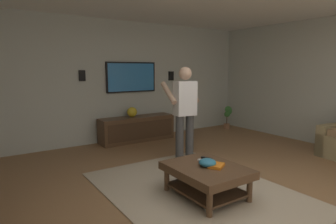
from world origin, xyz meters
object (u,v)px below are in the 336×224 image
at_px(book, 216,166).
at_px(wall_speaker_left, 171,76).
at_px(remote_white, 202,161).
at_px(person_standing, 184,109).
at_px(coffee_table, 206,174).
at_px(potted_plant_short, 228,113).
at_px(media_console, 137,129).
at_px(bowl, 207,163).
at_px(remote_grey, 217,166).
at_px(tv, 131,77).
at_px(wall_speaker_right, 82,76).
at_px(remote_black, 206,158).
at_px(vase_round, 132,112).

xyz_separation_m(book, wall_speaker_left, (3.39, -1.63, 1.01)).
bearing_deg(remote_white, person_standing, -21.38).
distance_m(coffee_table, potted_plant_short, 4.37).
xyz_separation_m(potted_plant_short, book, (-2.97, 3.20, 0.00)).
xyz_separation_m(media_console, book, (-3.13, 0.53, 0.14)).
height_order(coffee_table, media_console, media_console).
xyz_separation_m(bowl, remote_white, (0.17, -0.06, -0.04)).
relative_size(media_console, person_standing, 1.04).
relative_size(book, wall_speaker_left, 1.00).
relative_size(remote_grey, wall_speaker_left, 0.68).
height_order(media_console, remote_grey, media_console).
bearing_deg(bowl, media_console, -11.34).
height_order(tv, book, tv).
bearing_deg(remote_grey, wall_speaker_right, 96.18).
relative_size(media_console, wall_speaker_left, 7.73).
distance_m(bowl, wall_speaker_left, 3.85).
bearing_deg(bowl, person_standing, -25.23).
height_order(bowl, wall_speaker_left, wall_speaker_left).
bearing_deg(remote_grey, potted_plant_short, 39.51).
relative_size(remote_white, remote_grey, 1.00).
relative_size(remote_black, remote_grey, 1.00).
bearing_deg(tv, vase_round, -26.29).
bearing_deg(wall_speaker_left, book, 154.36).
relative_size(coffee_table, remote_grey, 6.67).
bearing_deg(book, vase_round, -128.00).
relative_size(person_standing, vase_round, 7.45).
bearing_deg(vase_round, person_standing, -176.36).
relative_size(bowl, book, 0.99).
distance_m(media_console, book, 3.18).
height_order(tv, remote_black, tv).
distance_m(tv, person_standing, 2.05).
height_order(book, vase_round, vase_round).
relative_size(media_console, remote_grey, 11.33).
bearing_deg(vase_round, bowl, 170.71).
relative_size(remote_black, wall_speaker_right, 0.68).
bearing_deg(remote_black, book, -30.73).
bearing_deg(wall_speaker_right, vase_round, -103.29).
xyz_separation_m(remote_grey, book, (0.01, -0.00, 0.01)).
bearing_deg(bowl, coffee_table, 12.07).
bearing_deg(coffee_table, person_standing, -25.53).
bearing_deg(remote_white, wall_speaker_left, -22.93).
relative_size(potted_plant_short, remote_white, 4.09).
bearing_deg(wall_speaker_right, remote_white, -170.02).
relative_size(media_console, bowl, 7.79).
bearing_deg(wall_speaker_right, tv, -90.68).
height_order(person_standing, remote_black, person_standing).
bearing_deg(vase_round, tv, -26.29).
height_order(tv, wall_speaker_right, tv).
height_order(tv, remote_grey, tv).
height_order(bowl, book, bowl).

